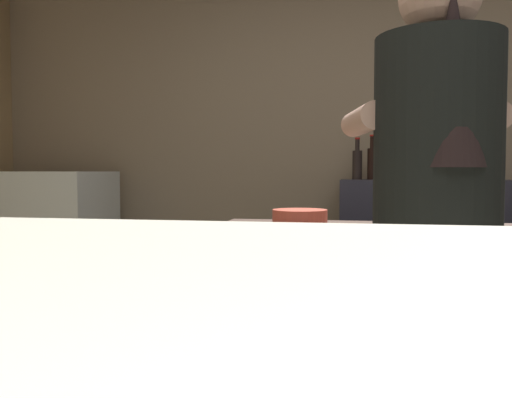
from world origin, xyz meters
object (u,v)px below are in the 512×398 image
at_px(mini_fridge, 52,263).
at_px(bartender, 437,223).
at_px(bottle_olive_oil, 466,164).
at_px(bottle_hot_sauce, 357,163).
at_px(chefs_knife, 505,231).
at_px(bottle_vinegar, 400,168).
at_px(mixing_bowl, 300,217).
at_px(bottle_soy, 372,162).

bearing_deg(mini_fridge, bartender, -36.03).
distance_m(bottle_olive_oil, bottle_hot_sauce, 0.61).
distance_m(bartender, chefs_knife, 0.50).
relative_size(mini_fridge, bottle_vinegar, 6.32).
relative_size(mini_fridge, bartender, 0.66).
bearing_deg(mini_fridge, bottle_vinegar, 4.81).
bearing_deg(mixing_bowl, bartender, -51.81).
bearing_deg(bartender, bottle_soy, -6.78).
xyz_separation_m(mixing_bowl, chefs_knife, (0.71, -0.14, -0.03)).
relative_size(bartender, bottle_vinegar, 9.56).
xyz_separation_m(chefs_knife, bottle_vinegar, (-0.25, 1.27, 0.22)).
height_order(bartender, mixing_bowl, bartender).
xyz_separation_m(bartender, bottle_olive_oil, (0.39, 1.68, 0.18)).
xyz_separation_m(mixing_bowl, bottle_vinegar, (0.46, 1.13, 0.20)).
height_order(chefs_knife, bottle_hot_sauce, bottle_hot_sauce).
bearing_deg(mini_fridge, bottle_olive_oil, 4.13).
relative_size(mixing_bowl, bottle_soy, 0.80).
relative_size(bottle_olive_oil, bottle_vinegar, 1.27).
height_order(bottle_vinegar, bottle_soy, bottle_soy).
bearing_deg(bottle_olive_oil, bartender, -103.15).
relative_size(bottle_olive_oil, bottle_hot_sauce, 0.92).
bearing_deg(bottle_vinegar, bartender, -91.02).
height_order(bottle_olive_oil, bottle_hot_sauce, bottle_hot_sauce).
bearing_deg(bottle_soy, bottle_vinegar, -20.54).
xyz_separation_m(mini_fridge, bottle_vinegar, (2.09, 0.18, 0.59)).
height_order(mixing_bowl, bottle_soy, bottle_soy).
distance_m(chefs_knife, bottle_soy, 1.41).
xyz_separation_m(mini_fridge, bottle_soy, (1.93, 0.23, 0.62)).
height_order(mixing_bowl, chefs_knife, mixing_bowl).
distance_m(mini_fridge, chefs_knife, 2.61).
bearing_deg(bartender, bottle_vinegar, -11.99).
bearing_deg(bottle_olive_oil, mini_fridge, -175.87).
distance_m(chefs_knife, bottle_vinegar, 1.31).
bearing_deg(bottle_vinegar, bottle_soy, 159.46).
relative_size(bottle_hot_sauce, bottle_soy, 0.94).
bearing_deg(mini_fridge, bottle_hot_sauce, 7.38).
height_order(chefs_knife, bottle_vinegar, bottle_vinegar).
distance_m(bartender, bottle_soy, 1.75).
height_order(mini_fridge, bottle_olive_oil, bottle_olive_oil).
relative_size(mixing_bowl, chefs_knife, 0.88).
relative_size(bottle_hot_sauce, bottle_vinegar, 1.38).
bearing_deg(bottle_hot_sauce, chefs_knife, -69.79).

